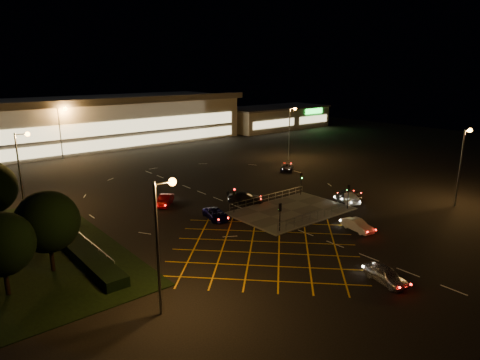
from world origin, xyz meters
TOP-DOWN VIEW (x-y plane):
  - ground at (0.00, 0.00)m, footprint 180.00×180.00m
  - pedestrian_island at (2.00, -2.00)m, footprint 14.00×9.00m
  - grass_verge at (-28.00, 6.00)m, footprint 18.00×30.00m
  - hedge at (-23.00, 6.00)m, footprint 2.00×26.00m
  - supermarket at (0.00, 61.95)m, footprint 72.00×26.50m
  - retail_unit_a at (46.00, 53.97)m, footprint 18.80×14.80m
  - retail_unit_b at (62.00, 53.96)m, footprint 14.80×14.80m
  - streetlight_sw at (-21.56, -12.00)m, footprint 1.78×0.56m
  - streetlight_se at (20.44, -14.00)m, footprint 1.78×0.56m
  - streetlight_nw at (-23.56, 18.00)m, footprint 1.78×0.56m
  - streetlight_ne at (24.44, 20.00)m, footprint 1.78×0.56m
  - streetlight_far_left at (-9.56, 48.00)m, footprint 1.78×0.56m
  - streetlight_far_right at (30.44, 50.00)m, footprint 1.78×0.56m
  - signal_sw at (-4.00, -5.99)m, footprint 0.28×0.30m
  - signal_se at (8.00, -5.99)m, footprint 0.28×0.30m
  - signal_nw at (-4.00, 1.99)m, footprint 0.28×0.30m
  - signal_ne at (8.00, 1.99)m, footprint 0.28×0.30m
  - tree_a at (-30.00, -2.00)m, footprint 5.04×5.04m
  - tree_e at (-26.00, 0.00)m, footprint 5.40×5.40m
  - car_near_silver at (-5.14, -19.75)m, footprint 2.55×4.33m
  - car_queue_white at (2.87, -11.17)m, footprint 2.03×4.06m
  - car_left_blue at (-6.91, 1.76)m, footprint 2.94×4.73m
  - car_far_dkgrey at (-0.16, 4.45)m, footprint 4.89×4.63m
  - car_right_silver at (11.50, -3.42)m, footprint 4.39×1.80m
  - car_circ_red at (-8.99, 10.15)m, footprint 3.96×4.01m
  - car_east_grey at (17.57, 14.11)m, footprint 4.77×4.52m
  - car_approach_white at (10.63, -4.17)m, footprint 3.80×4.90m

SIDE VIEW (x-z plane):
  - ground at x=0.00m, z-range 0.00..0.00m
  - grass_verge at x=-28.00m, z-range 0.00..0.08m
  - pedestrian_island at x=2.00m, z-range 0.00..0.12m
  - hedge at x=-23.00m, z-range 0.00..1.00m
  - car_left_blue at x=-6.91m, z-range 0.00..1.22m
  - car_east_grey at x=17.57m, z-range 0.00..1.25m
  - car_queue_white at x=2.87m, z-range 0.00..1.28m
  - car_approach_white at x=10.63m, z-range 0.00..1.33m
  - car_circ_red at x=-8.99m, z-range 0.00..1.38m
  - car_near_silver at x=-5.14m, z-range 0.00..1.38m
  - car_far_dkgrey at x=-0.16m, z-range 0.00..1.39m
  - car_right_silver at x=11.50m, z-range 0.00..1.49m
  - signal_sw at x=-4.00m, z-range 0.79..3.94m
  - signal_se at x=8.00m, z-range 0.79..3.94m
  - signal_nw at x=-4.00m, z-range 0.79..3.94m
  - signal_ne at x=8.00m, z-range 0.79..3.94m
  - retail_unit_a at x=46.00m, z-range 0.04..6.39m
  - retail_unit_b at x=62.00m, z-range 0.05..6.40m
  - tree_a at x=-30.00m, z-range 0.90..7.76m
  - tree_e at x=-26.00m, z-range 0.97..8.32m
  - supermarket at x=0.00m, z-range 0.06..10.56m
  - streetlight_sw at x=-21.56m, z-range 1.55..11.58m
  - streetlight_se at x=20.44m, z-range 1.55..11.58m
  - streetlight_nw at x=-23.56m, z-range 1.55..11.58m
  - streetlight_ne at x=24.44m, z-range 1.55..11.58m
  - streetlight_far_left at x=-9.56m, z-range 1.55..11.58m
  - streetlight_far_right at x=30.44m, z-range 1.55..11.58m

